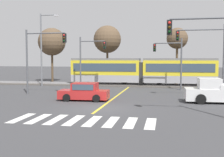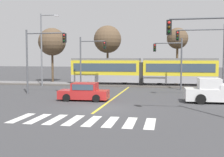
% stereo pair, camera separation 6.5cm
% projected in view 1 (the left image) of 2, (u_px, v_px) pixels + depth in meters
% --- Properties ---
extents(ground_plane, '(200.00, 200.00, 0.00)m').
position_uv_depth(ground_plane, '(100.00, 108.00, 20.12)').
color(ground_plane, '#3D3D3F').
extents(track_bed, '(120.00, 4.00, 0.18)m').
position_uv_depth(track_bed, '(131.00, 85.00, 36.89)').
color(track_bed, '#56514C').
rests_on(track_bed, ground).
extents(rail_near, '(120.00, 0.08, 0.10)m').
position_uv_depth(rail_near, '(130.00, 84.00, 36.18)').
color(rail_near, '#939399').
rests_on(rail_near, track_bed).
extents(rail_far, '(120.00, 0.08, 0.10)m').
position_uv_depth(rail_far, '(131.00, 84.00, 37.58)').
color(rail_far, '#939399').
rests_on(rail_far, track_bed).
extents(light_rail_tram, '(18.50, 2.64, 3.43)m').
position_uv_depth(light_rail_tram, '(142.00, 70.00, 36.47)').
color(light_rail_tram, '#9E9EA3').
rests_on(light_rail_tram, track_bed).
extents(crosswalk_stripe_0, '(0.58, 2.80, 0.01)m').
position_uv_depth(crosswalk_stripe_0, '(21.00, 118.00, 16.82)').
color(crosswalk_stripe_0, silver).
rests_on(crosswalk_stripe_0, ground).
extents(crosswalk_stripe_1, '(0.58, 2.80, 0.01)m').
position_uv_depth(crosswalk_stripe_1, '(39.00, 119.00, 16.62)').
color(crosswalk_stripe_1, silver).
rests_on(crosswalk_stripe_1, ground).
extents(crosswalk_stripe_2, '(0.58, 2.80, 0.01)m').
position_uv_depth(crosswalk_stripe_2, '(56.00, 119.00, 16.42)').
color(crosswalk_stripe_2, silver).
rests_on(crosswalk_stripe_2, ground).
extents(crosswalk_stripe_3, '(0.58, 2.80, 0.01)m').
position_uv_depth(crosswalk_stripe_3, '(74.00, 120.00, 16.21)').
color(crosswalk_stripe_3, silver).
rests_on(crosswalk_stripe_3, ground).
extents(crosswalk_stripe_4, '(0.58, 2.80, 0.01)m').
position_uv_depth(crosswalk_stripe_4, '(92.00, 121.00, 16.01)').
color(crosswalk_stripe_4, silver).
rests_on(crosswalk_stripe_4, ground).
extents(crosswalk_stripe_5, '(0.58, 2.80, 0.01)m').
position_uv_depth(crosswalk_stripe_5, '(111.00, 122.00, 15.80)').
color(crosswalk_stripe_5, silver).
rests_on(crosswalk_stripe_5, ground).
extents(crosswalk_stripe_6, '(0.58, 2.80, 0.01)m').
position_uv_depth(crosswalk_stripe_6, '(131.00, 123.00, 15.60)').
color(crosswalk_stripe_6, silver).
rests_on(crosswalk_stripe_6, ground).
extents(crosswalk_stripe_7, '(0.58, 2.80, 0.01)m').
position_uv_depth(crosswalk_stripe_7, '(151.00, 123.00, 15.40)').
color(crosswalk_stripe_7, silver).
rests_on(crosswalk_stripe_7, ground).
extents(lane_centre_line, '(0.20, 17.24, 0.01)m').
position_uv_depth(lane_centre_line, '(116.00, 96.00, 26.50)').
color(lane_centre_line, gold).
rests_on(lane_centre_line, ground).
extents(sedan_crossing, '(4.27, 2.06, 1.52)m').
position_uv_depth(sedan_crossing, '(84.00, 92.00, 23.89)').
color(sedan_crossing, '#B22323').
rests_on(sedan_crossing, ground).
extents(pickup_truck, '(5.44, 2.32, 1.98)m').
position_uv_depth(pickup_truck, '(218.00, 92.00, 22.57)').
color(pickup_truck, silver).
rests_on(pickup_truck, ground).
extents(traffic_light_near_right, '(3.75, 0.38, 6.50)m').
position_uv_depth(traffic_light_near_right, '(209.00, 47.00, 16.63)').
color(traffic_light_near_right, '#515459').
rests_on(traffic_light_near_right, ground).
extents(traffic_light_mid_right, '(4.25, 0.38, 6.57)m').
position_uv_depth(traffic_light_mid_right, '(208.00, 50.00, 24.79)').
color(traffic_light_mid_right, '#515459').
rests_on(traffic_light_mid_right, ground).
extents(traffic_light_far_right, '(3.25, 0.38, 5.85)m').
position_uv_depth(traffic_light_far_right, '(172.00, 57.00, 31.78)').
color(traffic_light_far_right, '#515459').
rests_on(traffic_light_far_right, ground).
extents(traffic_light_mid_left, '(4.25, 0.38, 6.43)m').
position_uv_depth(traffic_light_mid_left, '(40.00, 51.00, 27.78)').
color(traffic_light_mid_left, '#515459').
rests_on(traffic_light_mid_left, ground).
extents(traffic_light_far_left, '(3.25, 0.38, 6.16)m').
position_uv_depth(traffic_light_far_left, '(89.00, 55.00, 33.64)').
color(traffic_light_far_left, '#515459').
rests_on(traffic_light_far_left, ground).
extents(street_lamp_west, '(2.51, 0.28, 9.31)m').
position_uv_depth(street_lamp_west, '(43.00, 45.00, 36.14)').
color(street_lamp_west, slate).
rests_on(street_lamp_west, ground).
extents(bare_tree_far_west, '(4.17, 4.17, 8.19)m').
position_uv_depth(bare_tree_far_west, '(52.00, 42.00, 42.43)').
color(bare_tree_far_west, brown).
rests_on(bare_tree_far_west, ground).
extents(bare_tree_west, '(4.17, 4.17, 8.58)m').
position_uv_depth(bare_tree_west, '(107.00, 39.00, 42.61)').
color(bare_tree_west, brown).
rests_on(bare_tree_west, ground).
extents(bare_tree_east, '(2.97, 2.97, 7.90)m').
position_uv_depth(bare_tree_east, '(177.00, 39.00, 39.45)').
color(bare_tree_east, brown).
rests_on(bare_tree_east, ground).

